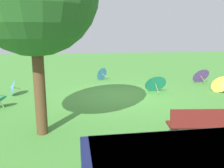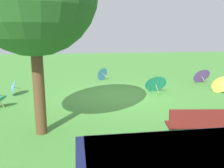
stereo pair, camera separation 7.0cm
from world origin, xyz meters
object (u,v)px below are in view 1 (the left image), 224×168
parasol_blue_1 (101,74)px  parasol_yellow_1 (220,83)px  parasol_purple_0 (200,75)px  park_bench (201,125)px  parasol_blue_2 (12,87)px  parasol_teal_0 (155,83)px

parasol_blue_1 → parasol_yellow_1: 6.05m
parasol_purple_0 → parasol_blue_1: parasol_purple_0 is taller
park_bench → parasol_yellow_1: size_ratio=1.49×
parasol_blue_1 → parasol_blue_2: (4.04, 2.70, -0.02)m
parasol_teal_0 → parasol_yellow_1: (-2.94, 0.25, -0.05)m
parasol_blue_1 → parasol_yellow_1: bearing=147.0°
parasol_yellow_1 → parasol_teal_0: bearing=-4.8°
parasol_teal_0 → parasol_purple_0: bearing=-151.1°
park_bench → parasol_purple_0: 7.44m
parasol_blue_1 → parasol_teal_0: bearing=125.0°
parasol_purple_0 → parasol_blue_2: (9.15, 1.29, -0.09)m
park_bench → parasol_yellow_1: (-3.37, -4.74, -0.08)m
parasol_teal_0 → parasol_blue_2: 6.19m
park_bench → parasol_yellow_1: 5.82m
park_bench → parasol_blue_2: park_bench is taller
parasol_teal_0 → park_bench: bearing=85.1°
parasol_purple_0 → parasol_blue_1: size_ratio=1.25×
parasol_teal_0 → parasol_blue_1: (2.14, -3.05, -0.07)m
parasol_purple_0 → parasol_blue_2: parasol_purple_0 is taller
parasol_blue_1 → park_bench: bearing=102.0°
parasol_purple_0 → parasol_blue_2: bearing=8.0°
parasol_yellow_1 → park_bench: bearing=54.6°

